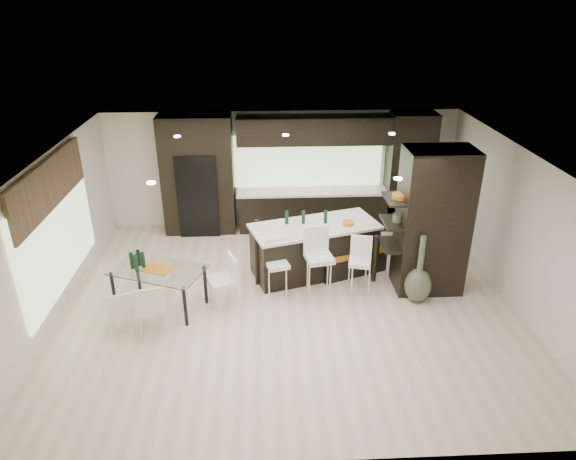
{
  "coord_description": "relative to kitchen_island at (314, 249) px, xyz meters",
  "views": [
    {
      "loc": [
        -0.42,
        -7.87,
        5.13
      ],
      "look_at": [
        0.0,
        0.6,
        1.15
      ],
      "focal_mm": 32.0,
      "sensor_mm": 36.0,
      "label": 1
    }
  ],
  "objects": [
    {
      "name": "window_back",
      "position": [
        0.06,
        2.39,
        1.04
      ],
      "size": [
        3.4,
        0.04,
        1.2
      ],
      "primitive_type": "cube",
      "color": "#B2D199",
      "rests_on": "back_wall"
    },
    {
      "name": "floor_vase",
      "position": [
        1.76,
        -1.15,
        0.14
      ],
      "size": [
        0.58,
        0.58,
        1.3
      ],
      "primitive_type": null,
      "rotation": [
        0.0,
        0.0,
        0.24
      ],
      "color": "#45523B",
      "rests_on": "ground"
    },
    {
      "name": "ceiling_spots",
      "position": [
        -0.54,
        -0.82,
        2.17
      ],
      "size": [
        4.0,
        3.0,
        0.02
      ],
      "primitive_type": "cube",
      "color": "white",
      "rests_on": "ceiling"
    },
    {
      "name": "chair_far",
      "position": [
        -3.32,
        -1.83,
        -0.13
      ],
      "size": [
        0.51,
        0.51,
        0.75
      ],
      "primitive_type": "cube",
      "rotation": [
        0.0,
        0.0,
        0.31
      ],
      "color": "white",
      "rests_on": "ground"
    },
    {
      "name": "kitchen_island",
      "position": [
        0.0,
        0.0,
        0.0
      ],
      "size": [
        2.65,
        1.72,
        1.02
      ],
      "primitive_type": "cube",
      "rotation": [
        0.0,
        0.0,
        0.29
      ],
      "color": "black",
      "rests_on": "ground"
    },
    {
      "name": "chair_near",
      "position": [
        -2.83,
        -1.87,
        -0.07
      ],
      "size": [
        0.57,
        0.57,
        0.88
      ],
      "primitive_type": "cube",
      "rotation": [
        0.0,
        0.0,
        0.23
      ],
      "color": "white",
      "rests_on": "ground"
    },
    {
      "name": "back_wall",
      "position": [
        -0.54,
        2.43,
        0.84
      ],
      "size": [
        8.0,
        0.02,
        2.7
      ],
      "primitive_type": "cube",
      "color": "silver",
      "rests_on": "ground"
    },
    {
      "name": "refrigerator",
      "position": [
        -2.44,
        2.05,
        0.44
      ],
      "size": [
        0.9,
        0.68,
        1.9
      ],
      "primitive_type": "cube",
      "color": "black",
      "rests_on": "ground"
    },
    {
      "name": "dining_table",
      "position": [
        -2.83,
        -1.11,
        -0.13
      ],
      "size": [
        1.78,
        1.4,
        0.75
      ],
      "primitive_type": "cube",
      "rotation": [
        0.0,
        0.0,
        -0.38
      ],
      "color": "white",
      "rests_on": "ground"
    },
    {
      "name": "stool_right",
      "position": [
        0.75,
        -0.82,
        -0.07
      ],
      "size": [
        0.47,
        0.47,
        0.88
      ],
      "primitive_type": "cube",
      "rotation": [
        0.0,
        0.0,
        -0.24
      ],
      "color": "white",
      "rests_on": "ground"
    },
    {
      "name": "window_left",
      "position": [
        -4.5,
        -0.87,
        0.84
      ],
      "size": [
        0.04,
        3.2,
        1.9
      ],
      "primitive_type": "cube",
      "color": "#B2D199",
      "rests_on": "left_wall"
    },
    {
      "name": "right_wall",
      "position": [
        3.46,
        -1.07,
        0.84
      ],
      "size": [
        0.02,
        7.0,
        2.7
      ],
      "primitive_type": "cube",
      "color": "silver",
      "rests_on": "ground"
    },
    {
      "name": "partition_column",
      "position": [
        2.06,
        -0.67,
        0.84
      ],
      "size": [
        1.2,
        0.8,
        2.7
      ],
      "primitive_type": "cube",
      "color": "black",
      "rests_on": "ground"
    },
    {
      "name": "ground",
      "position": [
        -0.54,
        -1.07,
        -0.51
      ],
      "size": [
        8.0,
        8.0,
        0.0
      ],
      "primitive_type": "plane",
      "color": "beige",
      "rests_on": "ground"
    },
    {
      "name": "bench",
      "position": [
        0.72,
        -0.04,
        -0.25
      ],
      "size": [
        1.47,
        0.99,
        0.53
      ],
      "primitive_type": "cube",
      "rotation": [
        0.0,
        0.0,
        0.37
      ],
      "color": "black",
      "rests_on": "ground"
    },
    {
      "name": "stool_left",
      "position": [
        -0.75,
        -0.82,
        -0.08
      ],
      "size": [
        0.47,
        0.47,
        0.87
      ],
      "primitive_type": "cube",
      "rotation": [
        0.0,
        0.0,
        0.27
      ],
      "color": "white",
      "rests_on": "ground"
    },
    {
      "name": "ceiling",
      "position": [
        -0.54,
        -1.07,
        2.19
      ],
      "size": [
        8.0,
        7.0,
        0.02
      ],
      "primitive_type": "cube",
      "color": "white",
      "rests_on": "ground"
    },
    {
      "name": "stool_mid",
      "position": [
        0.0,
        -0.86,
        0.02
      ],
      "size": [
        0.55,
        0.55,
        1.06
      ],
      "primitive_type": "cube",
      "rotation": [
        0.0,
        0.0,
        0.19
      ],
      "color": "white",
      "rests_on": "ground"
    },
    {
      "name": "stone_accent",
      "position": [
        -4.47,
        -0.87,
        1.74
      ],
      "size": [
        0.08,
        3.0,
        0.8
      ],
      "primitive_type": "cube",
      "color": "brown",
      "rests_on": "left_wall"
    },
    {
      "name": "back_cabinetry",
      "position": [
        -0.04,
        2.1,
        0.84
      ],
      "size": [
        6.8,
        0.68,
        2.7
      ],
      "primitive_type": "cube",
      "color": "black",
      "rests_on": "ground"
    },
    {
      "name": "left_wall",
      "position": [
        -4.54,
        -1.07,
        0.84
      ],
      "size": [
        0.02,
        7.0,
        2.7
      ],
      "primitive_type": "cube",
      "color": "silver",
      "rests_on": "ground"
    },
    {
      "name": "chair_end",
      "position": [
        -1.73,
        -1.11,
        -0.08
      ],
      "size": [
        0.6,
        0.6,
        0.86
      ],
      "primitive_type": "cube",
      "rotation": [
        0.0,
        0.0,
        1.95
      ],
      "color": "white",
      "rests_on": "ground"
    }
  ]
}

